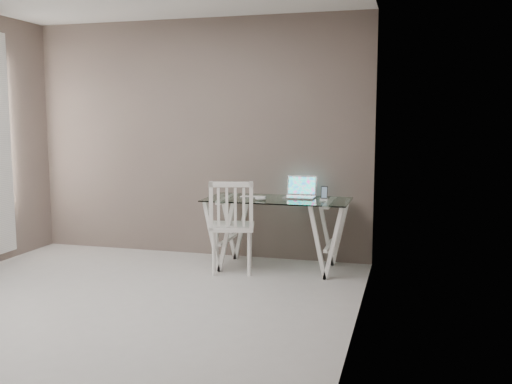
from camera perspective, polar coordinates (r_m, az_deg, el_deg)
room at (r=4.64m, az=-16.67°, el=8.77°), size 4.50×4.52×2.71m
desk at (r=6.01m, az=2.14°, el=-4.11°), size 1.50×0.70×0.75m
chair at (r=5.81m, az=-2.42°, el=-3.04°), size 0.53×0.53×0.96m
laptop at (r=6.08m, az=4.47°, el=-0.03°), size 0.32×0.28×0.22m
keyboard at (r=6.07m, az=-0.31°, el=-0.49°), size 0.28×0.12×0.01m
mouse at (r=5.84m, az=0.44°, el=-0.66°), size 0.11×0.07×0.04m
phone_dock at (r=5.88m, az=6.83°, el=-0.44°), size 0.08×0.08×0.14m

